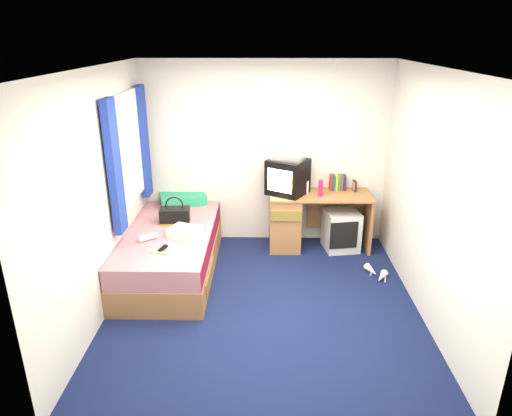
{
  "coord_description": "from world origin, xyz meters",
  "views": [
    {
      "loc": [
        0.0,
        -4.14,
        2.68
      ],
      "look_at": [
        -0.09,
        0.7,
        0.83
      ],
      "focal_mm": 32.0,
      "sensor_mm": 36.0,
      "label": 1
    }
  ],
  "objects_px": {
    "pillow": "(183,199)",
    "pink_water_bottle": "(320,189)",
    "white_heels": "(376,274)",
    "crt_tv": "(288,177)",
    "handbag": "(175,215)",
    "bed": "(171,251)",
    "remote_control": "(163,249)",
    "storage_cube": "(341,230)",
    "colour_swatch_fan": "(160,252)",
    "picture_frame": "(355,186)",
    "towel": "(185,232)",
    "water_bottle": "(148,237)",
    "desk": "(298,218)",
    "vcr": "(288,157)",
    "magazine": "(168,221)",
    "aerosol_can": "(307,187)"
  },
  "relations": [
    {
      "from": "storage_cube",
      "to": "magazine",
      "type": "height_order",
      "value": "magazine"
    },
    {
      "from": "towel",
      "to": "white_heels",
      "type": "distance_m",
      "value": 2.29
    },
    {
      "from": "bed",
      "to": "water_bottle",
      "type": "distance_m",
      "value": 0.45
    },
    {
      "from": "colour_swatch_fan",
      "to": "remote_control",
      "type": "bearing_deg",
      "value": 82.93
    },
    {
      "from": "crt_tv",
      "to": "remote_control",
      "type": "distance_m",
      "value": 1.89
    },
    {
      "from": "water_bottle",
      "to": "pillow",
      "type": "bearing_deg",
      "value": 80.7
    },
    {
      "from": "pillow",
      "to": "pink_water_bottle",
      "type": "distance_m",
      "value": 1.84
    },
    {
      "from": "aerosol_can",
      "to": "desk",
      "type": "bearing_deg",
      "value": 177.17
    },
    {
      "from": "pillow",
      "to": "handbag",
      "type": "height_order",
      "value": "handbag"
    },
    {
      "from": "pillow",
      "to": "white_heels",
      "type": "height_order",
      "value": "pillow"
    },
    {
      "from": "desk",
      "to": "picture_frame",
      "type": "xyz_separation_m",
      "value": [
        0.73,
        0.12,
        0.41
      ]
    },
    {
      "from": "desk",
      "to": "picture_frame",
      "type": "distance_m",
      "value": 0.85
    },
    {
      "from": "towel",
      "to": "magazine",
      "type": "bearing_deg",
      "value": 122.57
    },
    {
      "from": "bed",
      "to": "desk",
      "type": "height_order",
      "value": "desk"
    },
    {
      "from": "handbag",
      "to": "white_heels",
      "type": "xyz_separation_m",
      "value": [
        2.41,
        -0.33,
        -0.6
      ]
    },
    {
      "from": "magazine",
      "to": "white_heels",
      "type": "relative_size",
      "value": 0.72
    },
    {
      "from": "pink_water_bottle",
      "to": "bed",
      "type": "bearing_deg",
      "value": -160.4
    },
    {
      "from": "desk",
      "to": "pink_water_bottle",
      "type": "height_order",
      "value": "pink_water_bottle"
    },
    {
      "from": "picture_frame",
      "to": "handbag",
      "type": "distance_m",
      "value": 2.34
    },
    {
      "from": "pillow",
      "to": "desk",
      "type": "xyz_separation_m",
      "value": [
        1.54,
        -0.18,
        -0.2
      ]
    },
    {
      "from": "towel",
      "to": "water_bottle",
      "type": "relative_size",
      "value": 1.6
    },
    {
      "from": "picture_frame",
      "to": "remote_control",
      "type": "relative_size",
      "value": 0.88
    },
    {
      "from": "remote_control",
      "to": "colour_swatch_fan",
      "type": "bearing_deg",
      "value": -83.08
    },
    {
      "from": "magazine",
      "to": "white_heels",
      "type": "xyz_separation_m",
      "value": [
        2.5,
        -0.35,
        -0.51
      ]
    },
    {
      "from": "bed",
      "to": "pillow",
      "type": "bearing_deg",
      "value": 89.62
    },
    {
      "from": "towel",
      "to": "handbag",
      "type": "bearing_deg",
      "value": 113.88
    },
    {
      "from": "handbag",
      "to": "magazine",
      "type": "bearing_deg",
      "value": 166.58
    },
    {
      "from": "handbag",
      "to": "vcr",
      "type": "bearing_deg",
      "value": 14.31
    },
    {
      "from": "desk",
      "to": "pink_water_bottle",
      "type": "relative_size",
      "value": 6.63
    },
    {
      "from": "pillow",
      "to": "towel",
      "type": "distance_m",
      "value": 1.1
    },
    {
      "from": "crt_tv",
      "to": "colour_swatch_fan",
      "type": "bearing_deg",
      "value": -105.06
    },
    {
      "from": "storage_cube",
      "to": "remote_control",
      "type": "xyz_separation_m",
      "value": [
        -2.09,
        -1.18,
        0.29
      ]
    },
    {
      "from": "picture_frame",
      "to": "towel",
      "type": "bearing_deg",
      "value": -162.3
    },
    {
      "from": "towel",
      "to": "white_heels",
      "type": "relative_size",
      "value": 0.82
    },
    {
      "from": "pink_water_bottle",
      "to": "pillow",
      "type": "bearing_deg",
      "value": 171.45
    },
    {
      "from": "water_bottle",
      "to": "colour_swatch_fan",
      "type": "height_order",
      "value": "water_bottle"
    },
    {
      "from": "aerosol_can",
      "to": "towel",
      "type": "bearing_deg",
      "value": -147.84
    },
    {
      "from": "crt_tv",
      "to": "pink_water_bottle",
      "type": "bearing_deg",
      "value": 18.34
    },
    {
      "from": "handbag",
      "to": "white_heels",
      "type": "distance_m",
      "value": 2.5
    },
    {
      "from": "picture_frame",
      "to": "remote_control",
      "type": "xyz_separation_m",
      "value": [
        -2.25,
        -1.36,
        -0.27
      ]
    },
    {
      "from": "picture_frame",
      "to": "magazine",
      "type": "xyz_separation_m",
      "value": [
        -2.35,
        -0.59,
        -0.27
      ]
    },
    {
      "from": "storage_cube",
      "to": "desk",
      "type": "bearing_deg",
      "value": 164.68
    },
    {
      "from": "pillow",
      "to": "colour_swatch_fan",
      "type": "relative_size",
      "value": 2.7
    },
    {
      "from": "crt_tv",
      "to": "magazine",
      "type": "distance_m",
      "value": 1.6
    },
    {
      "from": "picture_frame",
      "to": "water_bottle",
      "type": "relative_size",
      "value": 0.7
    },
    {
      "from": "water_bottle",
      "to": "remote_control",
      "type": "distance_m",
      "value": 0.31
    },
    {
      "from": "towel",
      "to": "remote_control",
      "type": "height_order",
      "value": "towel"
    },
    {
      "from": "crt_tv",
      "to": "remote_control",
      "type": "relative_size",
      "value": 3.75
    },
    {
      "from": "bed",
      "to": "remote_control",
      "type": "distance_m",
      "value": 0.58
    },
    {
      "from": "white_heels",
      "to": "crt_tv",
      "type": "bearing_deg",
      "value": 141.58
    }
  ]
}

